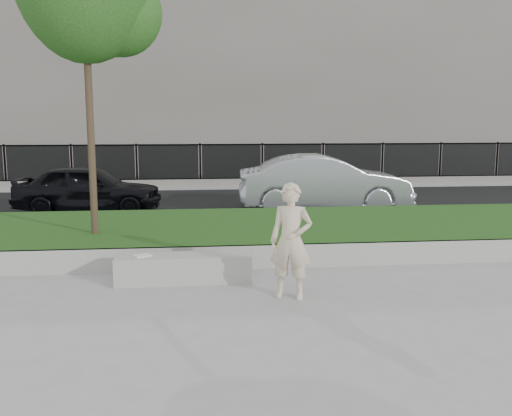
{
  "coord_description": "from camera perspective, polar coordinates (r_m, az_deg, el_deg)",
  "views": [
    {
      "loc": [
        -0.81,
        -8.12,
        2.47
      ],
      "look_at": [
        0.2,
        1.2,
        1.0
      ],
      "focal_mm": 40.0,
      "sensor_mm": 36.0,
      "label": 1
    }
  ],
  "objects": [
    {
      "name": "building_facade",
      "position": [
        28.24,
        -4.67,
        14.04
      ],
      "size": [
        34.0,
        10.0,
        10.0
      ],
      "primitive_type": "cube",
      "color": "#6A645D",
      "rests_on": "ground"
    },
    {
      "name": "man",
      "position": [
        7.87,
        3.52,
        -3.32
      ],
      "size": [
        0.68,
        0.57,
        1.61
      ],
      "primitive_type": "imported",
      "rotation": [
        0.0,
        0.0,
        -0.36
      ],
      "color": "beige",
      "rests_on": "ground"
    },
    {
      "name": "street",
      "position": [
        16.82,
        -3.37,
        0.54
      ],
      "size": [
        34.0,
        7.0,
        0.04
      ],
      "primitive_type": "cube",
      "color": "black",
      "rests_on": "ground"
    },
    {
      "name": "grass_bank",
      "position": [
        11.38,
        -1.98,
        -2.59
      ],
      "size": [
        34.0,
        4.0,
        0.4
      ],
      "primitive_type": "cube",
      "color": "black",
      "rests_on": "ground"
    },
    {
      "name": "far_pavement",
      "position": [
        21.27,
        -3.98,
        2.4
      ],
      "size": [
        34.0,
        3.0,
        0.12
      ],
      "primitive_type": "cube",
      "color": "gray",
      "rests_on": "ground"
    },
    {
      "name": "grass_kerb",
      "position": [
        9.47,
        -1.1,
        -4.94
      ],
      "size": [
        34.0,
        0.08,
        0.4
      ],
      "primitive_type": "cube",
      "color": "#9C9A92",
      "rests_on": "ground"
    },
    {
      "name": "ground",
      "position": [
        8.53,
        -0.47,
        -7.92
      ],
      "size": [
        90.0,
        90.0,
        0.0
      ],
      "primitive_type": "plane",
      "color": "gray",
      "rests_on": "ground"
    },
    {
      "name": "stone_bench",
      "position": [
        8.82,
        -7.24,
        -6.01
      ],
      "size": [
        2.05,
        0.51,
        0.42
      ],
      "primitive_type": "cube",
      "color": "#9C9A92",
      "rests_on": "ground"
    },
    {
      "name": "book",
      "position": [
        8.77,
        -11.32,
        -4.68
      ],
      "size": [
        0.3,
        0.27,
        0.03
      ],
      "primitive_type": "cube",
      "rotation": [
        0.0,
        0.0,
        0.55
      ],
      "color": "silver",
      "rests_on": "stone_bench"
    },
    {
      "name": "iron_fence",
      "position": [
        20.23,
        -3.88,
        3.44
      ],
      "size": [
        32.0,
        0.3,
        1.5
      ],
      "color": "slate",
      "rests_on": "far_pavement"
    },
    {
      "name": "car_dark",
      "position": [
        15.43,
        -16.41,
        1.88
      ],
      "size": [
        3.85,
        1.85,
        1.27
      ],
      "primitive_type": "imported",
      "rotation": [
        0.0,
        0.0,
        1.48
      ],
      "color": "black",
      "rests_on": "street"
    },
    {
      "name": "car_silver",
      "position": [
        15.25,
        6.83,
        2.51
      ],
      "size": [
        4.59,
        1.83,
        1.49
      ],
      "primitive_type": "imported",
      "rotation": [
        0.0,
        0.0,
        1.51
      ],
      "color": "#9C9DA4",
      "rests_on": "street"
    }
  ]
}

